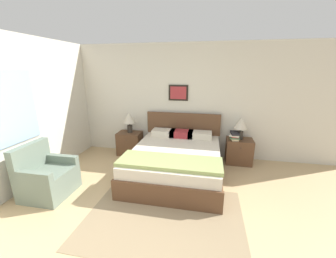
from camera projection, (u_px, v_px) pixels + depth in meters
The scene contains 14 objects.
wall_back at pixel (184, 102), 4.81m from camera, with size 7.41×0.09×2.60m.
wall_left at pixel (34, 111), 3.73m from camera, with size 0.08×5.60×2.60m.
area_rug_main at pixel (164, 217), 2.94m from camera, with size 2.20×1.65×0.01m.
bed at pixel (176, 160), 4.06m from camera, with size 1.72×2.07×1.05m.
armchair at pixel (47, 178), 3.41m from camera, with size 0.69×0.73×0.88m.
nightstand_near_window at pixel (130, 143), 5.07m from camera, with size 0.56×0.44×0.55m.
nightstand_by_door at pixel (239, 151), 4.58m from camera, with size 0.56×0.44×0.55m.
table_lamp_near_window at pixel (129, 119), 4.91m from camera, with size 0.29×0.29×0.49m.
table_lamp_by_door at pixel (241, 124), 4.43m from camera, with size 0.29×0.29×0.49m.
book_thick_bottom at pixel (234, 139), 4.48m from camera, with size 0.17×0.26×0.04m.
book_hardcover_middle at pixel (234, 137), 4.47m from camera, with size 0.21×0.24×0.03m.
book_novel_upper at pixel (235, 136), 4.46m from camera, with size 0.16×0.21×0.02m.
book_slim_near_top at pixel (235, 135), 4.46m from camera, with size 0.24×0.27×0.04m.
book_paperback_top at pixel (235, 133), 4.44m from camera, with size 0.19×0.29×0.04m.
Camera 1 is at (0.59, -1.55, 2.03)m, focal length 22.00 mm.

